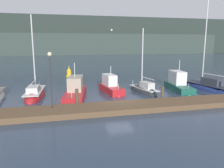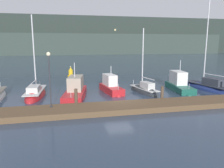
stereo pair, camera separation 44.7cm
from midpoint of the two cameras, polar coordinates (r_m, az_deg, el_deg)
ground_plane at (r=20.45m, az=2.57°, el=-4.94°), size 400.00×400.00×0.00m
dock at (r=18.36m, az=4.35°, el=-6.05°), size 30.42×2.80×0.45m
mooring_pile_1 at (r=19.09m, az=-8.71°, el=-3.66°), size 0.28×0.28×1.63m
mooring_pile_2 at (r=21.15m, az=13.54°, el=-2.62°), size 0.28×0.28×1.49m
sailboat_berth_2 at (r=24.36m, az=-18.83°, el=-2.72°), size 2.20×6.61×9.17m
motorboat_berth_3 at (r=22.95m, az=-9.02°, el=-2.39°), size 3.22×7.03×4.08m
motorboat_berth_4 at (r=24.68m, az=0.26°, el=-1.43°), size 2.26×5.19×3.63m
sailboat_berth_5 at (r=24.89m, az=8.90°, el=-1.94°), size 2.47×5.52×7.86m
motorboat_berth_6 at (r=27.05m, az=17.57°, el=-0.75°), size 2.57×6.17×4.17m
sailboat_berth_7 at (r=28.81m, az=24.03°, el=-0.95°), size 3.45×7.68×11.63m
channel_buoy at (r=37.20m, az=-10.39°, el=2.95°), size 1.09×1.09×1.70m
dock_lamppost at (r=17.58m, az=-15.37°, el=3.26°), size 0.32×0.32×4.37m
hillside_backdrop at (r=116.24m, az=-9.79°, el=12.06°), size 240.00×23.00×18.67m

